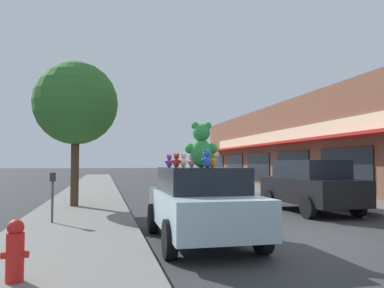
% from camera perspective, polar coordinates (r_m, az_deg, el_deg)
% --- Properties ---
extents(ground_plane, '(260.00, 260.00, 0.00)m').
position_cam_1_polar(ground_plane, '(8.82, 17.72, -13.70)').
color(ground_plane, '#333335').
extents(sidewalk_near, '(3.00, 90.00, 0.16)m').
position_cam_1_polar(sidewalk_near, '(7.64, -18.75, -14.80)').
color(sidewalk_near, slate).
rests_on(sidewalk_near, ground_plane).
extents(storefront_row, '(12.36, 35.48, 5.61)m').
position_cam_1_polar(storefront_row, '(26.46, 25.81, -0.21)').
color(storefront_row, brown).
rests_on(storefront_row, ground_plane).
extents(plush_art_car, '(1.97, 4.10, 1.58)m').
position_cam_1_polar(plush_art_car, '(8.03, 1.30, -8.89)').
color(plush_art_car, '#ADC6D1').
rests_on(plush_art_car, ground_plane).
extents(teddy_bear_giant, '(0.73, 0.48, 0.97)m').
position_cam_1_polar(teddy_bear_giant, '(7.92, 1.42, -0.23)').
color(teddy_bear_giant, green).
rests_on(teddy_bear_giant, plush_art_car).
extents(teddy_bear_red, '(0.21, 0.21, 0.31)m').
position_cam_1_polar(teddy_bear_red, '(8.21, -2.40, -2.53)').
color(teddy_bear_red, red).
rests_on(teddy_bear_red, plush_art_car).
extents(teddy_bear_purple, '(0.21, 0.15, 0.28)m').
position_cam_1_polar(teddy_bear_purple, '(8.33, -3.51, -2.62)').
color(teddy_bear_purple, purple).
rests_on(teddy_bear_purple, plush_art_car).
extents(teddy_bear_blue, '(0.27, 0.22, 0.36)m').
position_cam_1_polar(teddy_bear_blue, '(7.23, 2.25, -2.28)').
color(teddy_bear_blue, blue).
rests_on(teddy_bear_blue, plush_art_car).
extents(teddy_bear_cream, '(0.25, 0.18, 0.33)m').
position_cam_1_polar(teddy_bear_cream, '(8.83, -1.34, -2.52)').
color(teddy_bear_cream, beige).
rests_on(teddy_bear_cream, plush_art_car).
extents(teddy_bear_black, '(0.15, 0.14, 0.21)m').
position_cam_1_polar(teddy_bear_black, '(8.10, 2.53, -2.85)').
color(teddy_bear_black, black).
rests_on(teddy_bear_black, plush_art_car).
extents(teddy_bear_pink, '(0.20, 0.14, 0.27)m').
position_cam_1_polar(teddy_bear_pink, '(8.40, -0.06, -2.68)').
color(teddy_bear_pink, pink).
rests_on(teddy_bear_pink, plush_art_car).
extents(teddy_bear_orange, '(0.27, 0.18, 0.35)m').
position_cam_1_polar(teddy_bear_orange, '(8.29, 3.04, -2.39)').
color(teddy_bear_orange, orange).
rests_on(teddy_bear_orange, plush_art_car).
extents(parked_car_far_center, '(1.91, 4.28, 1.77)m').
position_cam_1_polar(parked_car_far_center, '(13.44, 17.50, -5.96)').
color(parked_car_far_center, black).
rests_on(parked_car_far_center, ground_plane).
extents(street_tree, '(2.98, 2.98, 5.16)m').
position_cam_1_polar(street_tree, '(14.13, -17.28, 5.90)').
color(street_tree, '#473323').
rests_on(street_tree, sidewalk_near).
extents(fire_hydrant, '(0.33, 0.22, 0.79)m').
position_cam_1_polar(fire_hydrant, '(5.45, -25.35, -14.47)').
color(fire_hydrant, red).
rests_on(fire_hydrant, sidewalk_near).
extents(parking_meter, '(0.14, 0.10, 1.27)m').
position_cam_1_polar(parking_meter, '(10.27, -20.48, -6.68)').
color(parking_meter, '#4C4C51').
rests_on(parking_meter, sidewalk_near).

